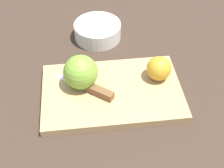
{
  "coord_description": "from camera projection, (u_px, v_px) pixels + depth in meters",
  "views": [
    {
      "loc": [
        0.02,
        0.54,
        0.6
      ],
      "look_at": [
        0.0,
        0.0,
        0.04
      ],
      "focal_mm": 50.0,
      "sensor_mm": 36.0,
      "label": 1
    }
  ],
  "objects": [
    {
      "name": "cutting_board",
      "position": [
        112.0,
        92.0,
        0.8
      ],
      "size": [
        0.37,
        0.25,
        0.02
      ],
      "color": "tan",
      "rests_on": "ground_plane"
    },
    {
      "name": "apple_half_left",
      "position": [
        159.0,
        69.0,
        0.8
      ],
      "size": [
        0.06,
        0.06,
        0.06
      ],
      "rotation": [
        0.0,
        0.0,
        0.81
      ],
      "color": "gold",
      "rests_on": "cutting_board"
    },
    {
      "name": "bowl",
      "position": [
        98.0,
        30.0,
        0.96
      ],
      "size": [
        0.14,
        0.14,
        0.05
      ],
      "color": "silver",
      "rests_on": "ground_plane"
    },
    {
      "name": "apple_half_right",
      "position": [
        81.0,
        72.0,
        0.78
      ],
      "size": [
        0.09,
        0.09,
        0.09
      ],
      "rotation": [
        0.0,
        0.0,
        5.59
      ],
      "color": "olive",
      "rests_on": "cutting_board"
    },
    {
      "name": "knife",
      "position": [
        97.0,
        91.0,
        0.78
      ],
      "size": [
        0.16,
        0.11,
        0.02
      ],
      "rotation": [
        0.0,
        0.0,
        -0.56
      ],
      "color": "silver",
      "rests_on": "cutting_board"
    },
    {
      "name": "ground_plane",
      "position": [
        112.0,
        95.0,
        0.81
      ],
      "size": [
        4.0,
        4.0,
        0.0
      ],
      "primitive_type": "plane",
      "color": "#38281E"
    }
  ]
}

